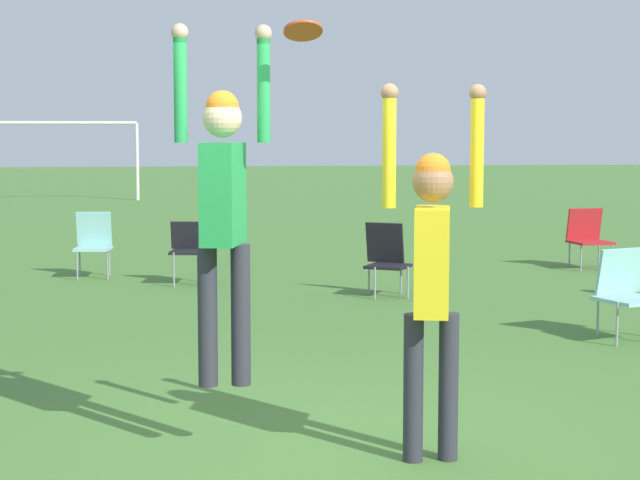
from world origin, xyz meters
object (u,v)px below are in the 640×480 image
camping_chair_2 (188,246)px  camping_chair_4 (94,240)px  frisbee (303,31)px  person_defending (432,262)px  camping_chair_0 (626,288)px  camping_chair_1 (588,235)px  person_jumping (223,195)px  camping_chair_5 (387,255)px

camping_chair_2 → camping_chair_4: size_ratio=0.91×
frisbee → camping_chair_2: bearing=94.2°
person_defending → camping_chair_0: 4.52m
camping_chair_0 → person_defending: bearing=33.0°
camping_chair_1 → camping_chair_4: 7.12m
frisbee → camping_chair_4: bearing=102.1°
person_jumping → person_defending: 1.32m
camping_chair_0 → camping_chair_4: bearing=-62.9°
frisbee → camping_chair_5: size_ratio=0.26×
camping_chair_1 → camping_chair_4: size_ratio=0.98×
person_defending → camping_chair_2: (-1.35, 7.90, -0.71)m
person_defending → camping_chair_4: person_defending is taller
person_defending → camping_chair_5: (1.04, 6.57, -0.72)m
camping_chair_5 → frisbee: bearing=105.5°
person_defending → camping_chair_5: person_defending is taller
camping_chair_5 → person_defending: bearing=111.9°
person_defending → camping_chair_5: bearing=-174.2°
person_jumping → camping_chair_2: 7.66m
camping_chair_2 → camping_chair_5: bearing=161.0°
camping_chair_0 → person_jumping: bearing=19.9°
camping_chair_5 → camping_chair_0: bearing=150.3°
person_defending → camping_chair_5: size_ratio=2.55×
person_defending → camping_chair_2: 8.04m
camping_chair_4 → camping_chair_5: size_ratio=1.01×
camping_chair_0 → camping_chair_4: camping_chair_4 is taller
person_defending → camping_chair_2: bearing=-155.6°
camping_chair_1 → camping_chair_5: (-3.45, -2.22, -0.00)m
person_jumping → camping_chair_4: person_jumping is taller
camping_chair_1 → camping_chair_0: bearing=65.2°
person_jumping → camping_chair_2: bearing=15.7°
camping_chair_0 → camping_chair_5: bearing=-79.3°
camping_chair_0 → frisbee: bearing=25.7°
person_jumping → camping_chair_4: size_ratio=2.44×
camping_chair_1 → camping_chair_2: size_ratio=1.07×
frisbee → camping_chair_2: frisbee is taller
person_jumping → camping_chair_4: (-1.41, 8.43, -1.08)m
frisbee → camping_chair_5: (1.80, 6.53, -2.06)m
camping_chair_2 → camping_chair_5: camping_chair_5 is taller
frisbee → camping_chair_0: (3.53, 3.46, -2.06)m
person_jumping → frisbee: (0.46, -0.28, 0.96)m
person_jumping → camping_chair_2: size_ratio=2.68×
camping_chair_0 → camping_chair_2: 6.02m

